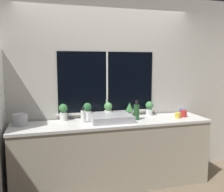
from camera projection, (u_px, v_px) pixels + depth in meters
wall_back at (106, 88)px, 3.69m from camera, size 8.00×0.09×2.70m
wall_right at (208, 81)px, 5.15m from camera, size 0.06×7.00×2.70m
counter at (113, 154)px, 3.47m from camera, size 2.71×0.60×0.93m
sink at (111, 118)px, 3.40m from camera, size 0.56×0.45×0.28m
potted_plant_far_left at (63, 112)px, 3.43m from camera, size 0.12×0.12×0.23m
potted_plant_left at (87, 111)px, 3.52m from camera, size 0.12×0.12×0.23m
potted_plant_center at (108, 110)px, 3.60m from camera, size 0.12×0.12×0.23m
potted_plant_right at (130, 109)px, 3.69m from camera, size 0.12×0.12×0.21m
potted_plant_far_right at (149, 108)px, 3.77m from camera, size 0.12×0.12×0.21m
soap_bottle at (83, 116)px, 3.32m from camera, size 0.07×0.07×0.21m
bottle_tall at (137, 112)px, 3.49m from camera, size 0.08×0.08×0.27m
mug_yellow at (178, 115)px, 3.59m from camera, size 0.08×0.08×0.08m
mug_red at (183, 114)px, 3.68m from camera, size 0.09×0.09×0.10m
mug_blue at (183, 112)px, 3.82m from camera, size 0.10×0.10×0.09m
kettle at (20, 119)px, 3.18m from camera, size 0.19×0.19×0.17m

